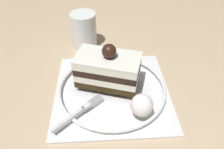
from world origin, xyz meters
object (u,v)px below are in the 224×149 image
at_px(cake_slice, 108,69).
at_px(dessert_plate, 112,89).
at_px(fork, 79,111).
at_px(drink_glass_near, 84,31).
at_px(whipped_cream_dollop, 142,105).

bearing_deg(cake_slice, dessert_plate, 112.61).
height_order(cake_slice, fork, cake_slice).
relative_size(cake_slice, drink_glass_near, 1.53).
relative_size(cake_slice, whipped_cream_dollop, 3.31).
bearing_deg(whipped_cream_dollop, drink_glass_near, -69.25).
height_order(dessert_plate, fork, fork).
bearing_deg(drink_glass_near, cake_slice, 105.66).
xyz_separation_m(cake_slice, drink_glass_near, (0.04, -0.16, -0.01)).
xyz_separation_m(fork, drink_glass_near, (-0.01, -0.23, 0.02)).
distance_m(dessert_plate, whipped_cream_dollop, 0.09).
height_order(dessert_plate, whipped_cream_dollop, whipped_cream_dollop).
height_order(dessert_plate, cake_slice, cake_slice).
bearing_deg(fork, drink_glass_near, -92.87).
bearing_deg(cake_slice, whipped_cream_dollop, 119.38).
bearing_deg(fork, dessert_plate, -137.06).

